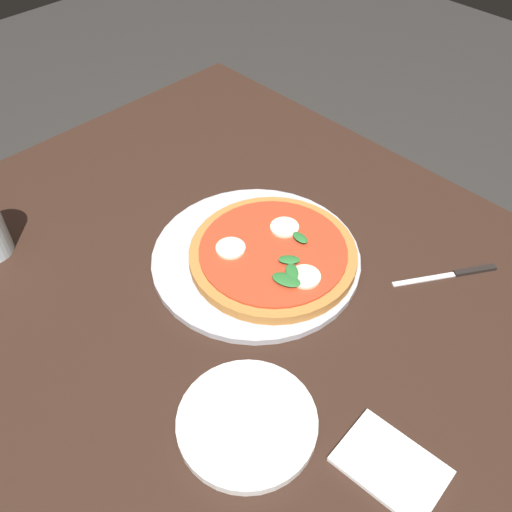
{
  "coord_description": "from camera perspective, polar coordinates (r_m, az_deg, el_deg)",
  "views": [
    {
      "loc": [
        0.45,
        -0.42,
        1.42
      ],
      "look_at": [
        -0.02,
        0.04,
        0.75
      ],
      "focal_mm": 39.56,
      "sensor_mm": 36.0,
      "label": 1
    }
  ],
  "objects": [
    {
      "name": "knife",
      "position": [
        0.99,
        19.74,
        -1.65
      ],
      "size": [
        0.1,
        0.16,
        0.01
      ],
      "color": "black",
      "rests_on": "dining_table"
    },
    {
      "name": "ground_plane",
      "position": [
        1.55,
        -0.83,
        -20.77
      ],
      "size": [
        6.0,
        6.0,
        0.0
      ],
      "primitive_type": "plane",
      "color": "#2D2B28"
    },
    {
      "name": "pizza",
      "position": [
        0.93,
        1.74,
        0.18
      ],
      "size": [
        0.28,
        0.28,
        0.03
      ],
      "color": "#B27033",
      "rests_on": "serving_tray"
    },
    {
      "name": "dining_table",
      "position": [
        1.01,
        -1.2,
        -6.42
      ],
      "size": [
        1.16,
        0.93,
        0.74
      ],
      "color": "black",
      "rests_on": "ground_plane"
    },
    {
      "name": "serving_tray",
      "position": [
        0.95,
        0.0,
        -0.17
      ],
      "size": [
        0.35,
        0.35,
        0.01
      ],
      "primitive_type": "cylinder",
      "color": "#B2B2B7",
      "rests_on": "dining_table"
    },
    {
      "name": "plate_white",
      "position": [
        0.77,
        -0.91,
        -16.48
      ],
      "size": [
        0.19,
        0.19,
        0.01
      ],
      "primitive_type": "cylinder",
      "color": "white",
      "rests_on": "dining_table"
    },
    {
      "name": "napkin",
      "position": [
        0.76,
        13.48,
        -19.94
      ],
      "size": [
        0.14,
        0.1,
        0.01
      ],
      "primitive_type": "cube",
      "rotation": [
        0.0,
        0.0,
        0.08
      ],
      "color": "white",
      "rests_on": "dining_table"
    }
  ]
}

